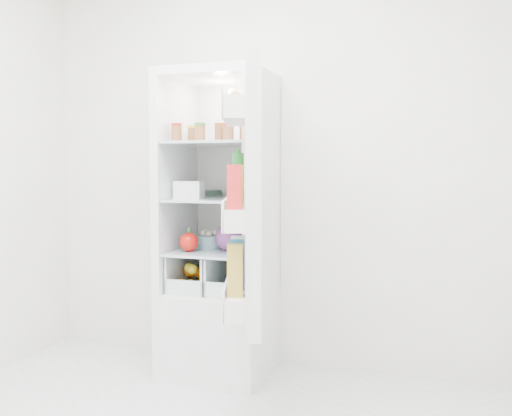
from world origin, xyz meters
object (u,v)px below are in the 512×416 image
(red_cabbage, at_px, (229,238))
(fridge_door, at_px, (249,198))
(mushroom_bowl, at_px, (210,242))
(refrigerator, at_px, (222,262))

(red_cabbage, distance_m, fridge_door, 0.69)
(red_cabbage, relative_size, mushroom_bowl, 0.97)
(mushroom_bowl, bearing_deg, red_cabbage, -27.23)
(mushroom_bowl, xyz_separation_m, fridge_door, (0.48, -0.63, 0.31))
(fridge_door, bearing_deg, mushroom_bowl, 19.51)
(refrigerator, distance_m, red_cabbage, 0.19)
(red_cabbage, bearing_deg, fridge_door, -59.83)
(mushroom_bowl, distance_m, fridge_door, 0.85)
(red_cabbage, xyz_separation_m, mushroom_bowl, (-0.16, 0.08, -0.04))
(red_cabbage, bearing_deg, refrigerator, 133.94)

